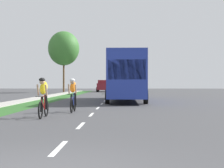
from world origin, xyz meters
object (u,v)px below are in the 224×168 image
Objects in this scene: cyclist_trailing at (73,95)px; pickup_white at (126,87)px; cyclist_lead at (43,97)px; bus_blue at (126,75)px; suv_maroon at (104,86)px; street_tree_far at (64,48)px; sedan_dark_green at (122,86)px.

pickup_white is at bearing 84.50° from cyclist_trailing.
cyclist_lead is 13.68m from bus_blue.
cyclist_trailing is at bearing -89.22° from suv_maroon.
cyclist_lead is at bearing -90.39° from suv_maroon.
bus_blue is at bearing -90.71° from pickup_white.
cyclist_trailing is (0.81, 2.67, 0.00)m from cyclist_lead.
street_tree_far reaches higher than bus_blue.
pickup_white is at bearing -88.48° from sedan_dark_green.
cyclist_trailing is 10.91m from bus_blue.
suv_maroon is 11.33m from sedan_dark_green.
cyclist_lead is 0.15× the size of bus_blue.
cyclist_lead is 0.20× the size of street_tree_far.
street_tree_far is (-8.80, 4.76, 5.41)m from pickup_white.
bus_blue is at bearing -69.89° from street_tree_far.
cyclist_trailing is at bearing -79.99° from street_tree_far.
cyclist_lead is 32.06m from pickup_white.
pickup_white is 9.92m from suv_maroon.
suv_maroon is (0.28, 41.20, 0.14)m from cyclist_lead.
cyclist_lead reaches higher than sedan_dark_green.
street_tree_far is (-8.57, 23.41, 4.26)m from bus_blue.
bus_blue reaches higher than cyclist_trailing.
bus_blue is 2.70× the size of sedan_dark_green.
pickup_white is 11.38m from street_tree_far.
bus_blue is (2.58, 10.53, 1.17)m from cyclist_trailing.
sedan_dark_green is (2.80, 10.98, -0.18)m from suv_maroon.
suv_maroon is at bearing -104.29° from sedan_dark_green.
street_tree_far is (-8.27, -15.56, 5.47)m from sedan_dark_green.
suv_maroon is at bearing 90.78° from cyclist_trailing.
pickup_white is at bearing 89.29° from bus_blue.
street_tree_far reaches higher than sedan_dark_green.
sedan_dark_green is (3.08, 52.17, -0.04)m from cyclist_lead.
bus_blue reaches higher than pickup_white.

